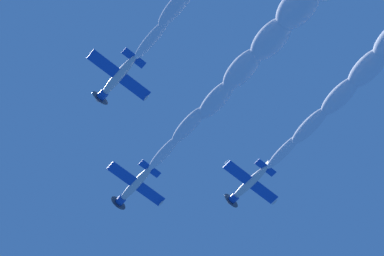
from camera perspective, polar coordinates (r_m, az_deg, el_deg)
name	(u,v)px	position (r m, az deg, el deg)	size (l,w,h in m)	color
airplane_lead	(134,186)	(83.92, -5.41, -5.38)	(8.05, 8.92, 2.56)	silver
airplane_left_wingman	(117,78)	(77.44, -7.00, 4.66)	(8.05, 8.90, 2.67)	silver
airplane_right_wingman	(248,184)	(83.91, 5.29, -5.23)	(8.06, 8.91, 2.63)	silver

